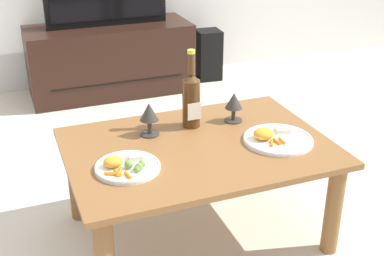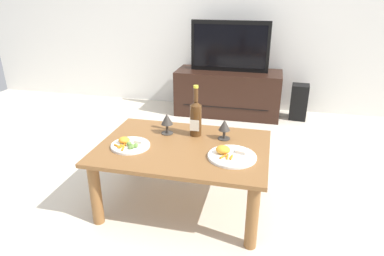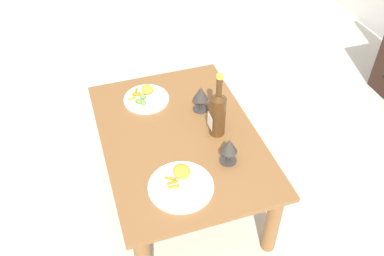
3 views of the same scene
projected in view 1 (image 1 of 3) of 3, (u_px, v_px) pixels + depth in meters
ground_plane at (198, 232)px, 2.27m from camera, size 6.40×6.40×0.00m
dining_table at (198, 161)px, 2.11m from camera, size 1.07×0.75×0.43m
tv_stand at (110, 59)px, 3.73m from camera, size 1.17×0.47×0.50m
floor_speaker at (208, 55)px, 4.02m from camera, size 0.19×0.19×0.39m
wine_bottle at (191, 98)px, 2.19m from camera, size 0.08×0.08×0.35m
goblet_left at (149, 114)px, 2.13m from camera, size 0.08×0.08×0.14m
goblet_right at (234, 103)px, 2.26m from camera, size 0.08×0.08×0.13m
dinner_plate_left at (126, 166)px, 1.89m from camera, size 0.25×0.25×0.05m
dinner_plate_right at (276, 138)px, 2.11m from camera, size 0.29×0.29×0.06m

